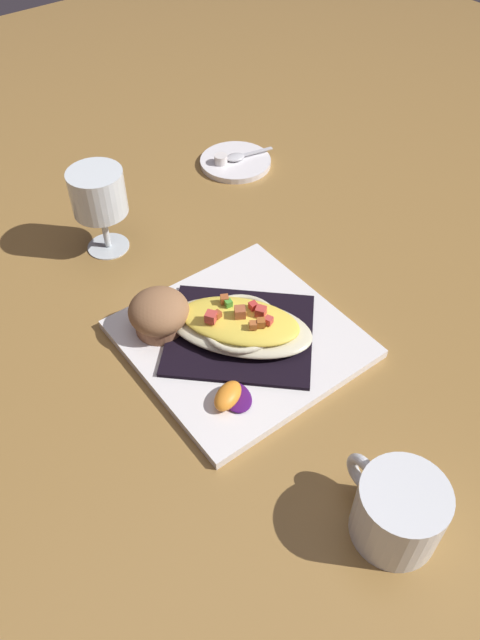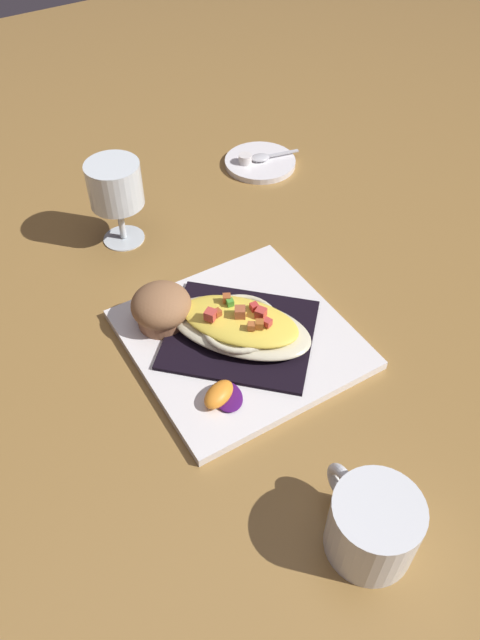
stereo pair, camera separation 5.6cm
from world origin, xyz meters
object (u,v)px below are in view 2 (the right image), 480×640
(muffin, at_px, (161,307))
(square_plate, at_px, (240,339))
(stemmed_glass, at_px, (115,189))
(coffee_mug, at_px, (372,527))
(spoon, at_px, (263,157))
(orange_garnish, at_px, (221,395))
(gratin_dish, at_px, (240,324))
(creamer_saucer, at_px, (260,162))
(creamer_cup_0, at_px, (245,159))

(muffin, bearing_deg, square_plate, -136.40)
(muffin, xyz_separation_m, stemmed_glass, (0.21, -0.04, 0.05))
(coffee_mug, relative_size, stemmed_glass, 0.89)
(square_plate, xyz_separation_m, muffin, (0.08, 0.07, 0.03))
(coffee_mug, distance_m, spoon, 0.72)
(orange_garnish, height_order, spoon, orange_garnish)
(square_plate, relative_size, gratin_dish, 1.29)
(square_plate, height_order, orange_garnish, orange_garnish)
(spoon, bearing_deg, muffin, 127.80)
(square_plate, relative_size, stemmed_glass, 2.04)
(stemmed_glass, xyz_separation_m, creamer_saucer, (0.06, -0.30, -0.09))
(square_plate, height_order, coffee_mug, coffee_mug)
(spoon, bearing_deg, gratin_dish, 141.90)
(gratin_dish, xyz_separation_m, stemmed_glass, (0.28, 0.04, 0.06))
(muffin, relative_size, orange_garnish, 1.33)
(stemmed_glass, height_order, spoon, stemmed_glass)
(stemmed_glass, height_order, creamer_cup_0, stemmed_glass)
(creamer_cup_0, bearing_deg, coffee_mug, 157.12)
(creamer_cup_0, bearing_deg, stemmed_glass, 103.89)
(gratin_dish, relative_size, orange_garnish, 3.56)
(stemmed_glass, distance_m, creamer_cup_0, 0.29)
(coffee_mug, bearing_deg, stemmed_glass, -0.24)
(gratin_dish, bearing_deg, stemmed_glass, 7.35)
(orange_garnish, height_order, stemmed_glass, stemmed_glass)
(gratin_dish, relative_size, muffin, 2.67)
(spoon, bearing_deg, creamer_saucer, 76.78)
(coffee_mug, distance_m, creamer_cup_0, 0.71)
(stemmed_glass, bearing_deg, spoon, -78.96)
(muffin, xyz_separation_m, creamer_cup_0, (0.27, -0.31, -0.02))
(creamer_saucer, bearing_deg, square_plate, 142.49)
(coffee_mug, bearing_deg, muffin, 5.23)
(square_plate, bearing_deg, coffee_mug, 172.61)
(creamer_saucer, bearing_deg, gratin_dish, 142.49)
(square_plate, bearing_deg, spoon, -38.10)
(gratin_dish, xyz_separation_m, spoon, (0.34, -0.27, -0.02))
(spoon, bearing_deg, square_plate, 141.90)
(creamer_cup_0, bearing_deg, orange_garnish, 143.88)
(square_plate, height_order, creamer_saucer, square_plate)
(square_plate, height_order, creamer_cup_0, creamer_cup_0)
(orange_garnish, bearing_deg, muffin, -0.34)
(square_plate, xyz_separation_m, coffee_mug, (-0.30, 0.04, 0.03))
(square_plate, distance_m, stemmed_glass, 0.30)
(stemmed_glass, bearing_deg, creamer_saucer, -78.58)
(square_plate, xyz_separation_m, gratin_dish, (-0.00, 0.00, 0.03))
(muffin, distance_m, coffee_mug, 0.38)
(creamer_saucer, bearing_deg, creamer_cup_0, 76.78)
(coffee_mug, relative_size, creamer_saucer, 0.93)
(creamer_saucer, height_order, spoon, spoon)
(gratin_dish, bearing_deg, creamer_saucer, -37.51)
(gratin_dish, relative_size, creamer_saucer, 1.65)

